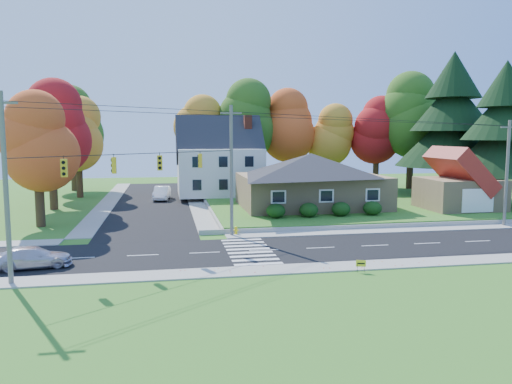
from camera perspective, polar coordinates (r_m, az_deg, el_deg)
The scene contains 27 objects.
ground at distance 33.97m, azimuth 0.89°, elevation -6.69°, with size 120.00×120.00×0.00m, color #3D7923.
road_main at distance 33.97m, azimuth 0.89°, elevation -6.68°, with size 90.00×8.00×0.02m, color black.
road_cross at distance 58.97m, azimuth -11.71°, elevation -1.12°, with size 8.00×44.00×0.02m, color black.
sidewalk_north at distance 38.76m, azimuth -0.54°, elevation -4.96°, with size 90.00×2.00×0.08m, color #9C9A90.
sidewalk_south at distance 29.22m, azimuth 2.80°, elevation -8.84°, with size 90.00×2.00×0.08m, color #9C9A90.
lawn at distance 57.34m, azimuth 9.63°, elevation -1.05°, with size 30.00×30.00×0.50m, color #3D7923.
ranch_house at distance 50.73m, azimuth 6.29°, elevation 1.44°, with size 14.60×10.60×5.40m.
colonial_house at distance 60.86m, azimuth -4.16°, elevation 3.57°, with size 10.40×8.40×9.60m.
garage at distance 52.95m, azimuth 22.25°, elevation 0.74°, with size 7.30×6.30×4.60m.
hedge_row at distance 44.96m, azimuth 7.89°, elevation -1.99°, with size 10.70×1.70×1.27m.
traffic_infrastructure at distance 34.46m, azimuth 0.23°, elevation 2.17°, with size 38.10×10.66×10.00m.
tree_lot_0 at distance 66.58m, azimuth -6.50°, elevation 7.01°, with size 6.72×6.72×12.51m.
tree_lot_1 at distance 66.27m, azimuth -1.22°, elevation 8.18°, with size 7.84×7.84×14.60m.
tree_lot_2 at distance 68.43m, azimuth 3.66°, elevation 7.58°, with size 7.28×7.28×13.56m.
tree_lot_3 at distance 69.15m, azimuth 8.72°, elevation 6.42°, with size 6.16×6.16×11.47m.
tree_lot_4 at distance 70.41m, azimuth 13.65°, elevation 6.85°, with size 6.72×6.72×12.51m.
tree_lot_5 at distance 70.37m, azimuth 17.37°, elevation 8.33°, with size 8.40×8.40×15.64m.
conifer_east_a at distance 63.87m, azimuth 21.49°, elevation 7.58°, with size 12.80×12.80×16.96m.
conifer_east_b at distance 57.78m, azimuth 26.47°, elevation 6.39°, with size 11.20×11.20×14.84m.
tree_west_0 at distance 45.69m, azimuth -23.77°, elevation 5.23°, with size 6.16×6.16×11.47m.
tree_west_1 at distance 55.66m, azimuth -22.44°, elevation 6.79°, with size 7.28×7.28×13.56m.
tree_west_2 at distance 65.30m, azimuth -19.70°, elevation 6.24°, with size 6.72×6.72×12.51m.
tree_west_3 at distance 73.53m, azimuth -20.27°, elevation 7.24°, with size 7.84×7.84×14.60m.
silver_sedan at distance 32.23m, azimuth -24.13°, elevation -6.83°, with size 1.77×4.35×1.26m, color #B7B3C7.
white_car at distance 60.53m, azimuth -10.72°, elevation -0.13°, with size 1.69×4.85×1.60m, color white.
fire_hydrant at distance 39.02m, azimuth -2.29°, elevation -4.45°, with size 0.40×0.31×0.69m.
yard_sign at distance 29.25m, azimuth 11.90°, elevation -8.02°, with size 0.55×0.19×0.71m.
Camera 1 is at (-6.38, -32.43, 7.84)m, focal length 35.00 mm.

